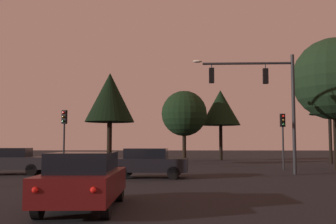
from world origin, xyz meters
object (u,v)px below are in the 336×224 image
Objects in this scene: car_crossing_right at (12,161)px; tree_behind_sign at (184,114)px; traffic_light_corner_right at (283,130)px; traffic_light_corner_left at (64,128)px; tree_right_cluster at (110,98)px; car_nearside_lane at (84,179)px; traffic_signal_mast_arm at (265,91)px; tree_left_far at (220,108)px; car_crossing_left at (148,162)px; tree_lot_edge at (334,79)px; tree_center_horizon at (329,94)px.

car_crossing_right is 0.57× the size of tree_behind_sign.
traffic_light_corner_right is at bearing -64.12° from tree_behind_sign.
traffic_light_corner_left is 4.34m from car_crossing_right.
traffic_light_corner_right is at bearing -19.12° from tree_right_cluster.
car_nearside_lane is 31.62m from tree_behind_sign.
traffic_signal_mast_arm is 1.82× the size of traffic_light_corner_right.
tree_left_far is (6.90, 33.90, 4.91)m from car_nearside_lane.
tree_left_far is at bearing 78.50° from car_nearside_lane.
car_crossing_left is 0.45× the size of tree_lot_edge.
car_nearside_lane is at bearing -81.68° from tree_right_cluster.
traffic_light_corner_left is 14.81m from traffic_light_corner_right.
traffic_signal_mast_arm is at bearing -40.01° from tree_right_cluster.
tree_center_horizon is 1.09× the size of tree_right_cluster.
tree_left_far is at bearing 56.60° from traffic_light_corner_left.
tree_center_horizon is at bearing 12.94° from tree_right_cluster.
traffic_light_corner_right is at bearing -125.81° from tree_center_horizon.
tree_left_far is (-0.59, 21.02, 0.89)m from traffic_signal_mast_arm.
tree_lot_edge is (3.59, 0.03, 3.51)m from traffic_light_corner_right.
traffic_signal_mast_arm is at bearing -75.94° from tree_behind_sign.
traffic_light_corner_right is (14.71, 1.73, -0.10)m from traffic_light_corner_left.
tree_behind_sign is 0.96× the size of tree_right_cluster.
car_crossing_right is 0.54× the size of tree_left_far.
car_crossing_right is (-7.17, 12.44, -0.00)m from car_nearside_lane.
car_crossing_right is at bearing -163.48° from traffic_light_corner_right.
traffic_light_corner_left is 16.62m from car_nearside_lane.
car_crossing_left is 24.83m from tree_left_far.
car_crossing_right is (-2.05, -3.24, -2.04)m from traffic_light_corner_left.
traffic_light_corner_right is 0.47× the size of tree_center_horizon.
car_nearside_lane is at bearing -121.32° from tree_center_horizon.
tree_lot_edge reaches higher than car_crossing_right.
traffic_light_corner_left is 0.55× the size of tree_behind_sign.
car_crossing_left is 8.34m from car_crossing_right.
tree_right_cluster is (-3.19, 21.84, 4.70)m from car_nearside_lane.
tree_right_cluster reaches higher than tree_behind_sign.
tree_behind_sign is at bearing 84.70° from car_nearside_lane.
traffic_light_corner_right is at bearing 6.71° from traffic_light_corner_left.
tree_behind_sign is at bearing 61.82° from car_crossing_right.
tree_lot_edge is (-2.78, -8.80, -0.04)m from tree_center_horizon.
tree_lot_edge is (20.35, 5.00, 5.45)m from car_crossing_right.
tree_center_horizon is 19.68m from tree_right_cluster.
tree_left_far is at bearing 91.61° from traffic_signal_mast_arm.
tree_lot_edge is (10.29, -13.77, 1.35)m from tree_behind_sign.
car_nearside_lane and car_crossing_right have the same top height.
car_crossing_left is 0.54× the size of tree_left_far.
car_nearside_lane is at bearing -118.86° from traffic_light_corner_right.
traffic_light_corner_left is at bearing 167.45° from traffic_signal_mast_arm.
tree_lot_edge reaches higher than tree_left_far.
traffic_light_corner_right reaches higher than car_crossing_left.
traffic_signal_mast_arm is 7.44m from tree_lot_edge.
car_crossing_left is at bearing 85.03° from car_nearside_lane.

